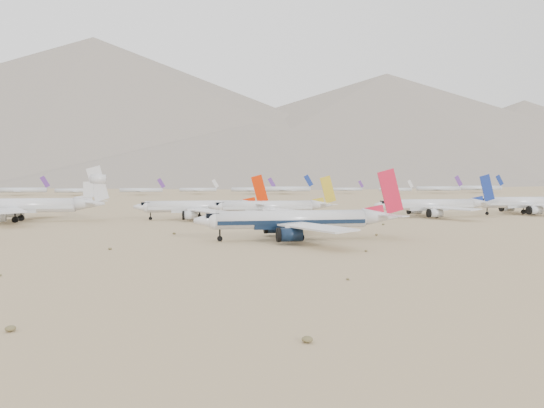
# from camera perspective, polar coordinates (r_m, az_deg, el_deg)

# --- Properties ---
(ground) EXTENTS (7000.00, 7000.00, 0.00)m
(ground) POSITION_cam_1_polar(r_m,az_deg,el_deg) (139.90, 2.03, -3.68)
(ground) COLOR #9A8259
(ground) RESTS_ON ground
(main_airliner) EXTENTS (52.07, 50.86, 18.38)m
(main_airliner) POSITION_cam_1_polar(r_m,az_deg,el_deg) (135.94, 3.06, -1.73)
(main_airliner) COLOR silver
(main_airliner) RESTS_ON ground
(row2_navy_widebody) EXTENTS (48.37, 47.30, 17.21)m
(row2_navy_widebody) POSITION_cam_1_polar(r_m,az_deg,el_deg) (219.87, 17.10, -0.12)
(row2_navy_widebody) COLOR silver
(row2_navy_widebody) RESTS_ON ground
(row2_gold_tail) EXTENTS (46.64, 45.61, 16.61)m
(row2_gold_tail) POSITION_cam_1_polar(r_m,az_deg,el_deg) (201.82, 0.06, -0.30)
(row2_gold_tail) COLOR silver
(row2_gold_tail) RESTS_ON ground
(row2_orange_tail) EXTENTS (47.56, 46.52, 16.96)m
(row2_orange_tail) POSITION_cam_1_polar(r_m,az_deg,el_deg) (201.04, -7.62, -0.31)
(row2_orange_tail) COLOR silver
(row2_orange_tail) RESTS_ON ground
(row2_white_trijet) EXTENTS (57.11, 55.81, 20.24)m
(row2_white_trijet) POSITION_cam_1_polar(r_m,az_deg,el_deg) (209.18, -25.27, -0.14)
(row2_white_trijet) COLOR silver
(row2_white_trijet) RESTS_ON ground
(row2_blue_far) EXTENTS (50.75, 49.62, 18.03)m
(row2_blue_far) POSITION_cam_1_polar(r_m,az_deg,el_deg) (251.19, 26.01, 0.13)
(row2_blue_far) COLOR silver
(row2_blue_far) RESTS_ON ground
(distant_storage_row) EXTENTS (575.78, 57.68, 15.73)m
(distant_storage_row) POSITION_cam_1_polar(r_m,az_deg,el_deg) (480.73, -3.37, 1.59)
(distant_storage_row) COLOR silver
(distant_storage_row) RESTS_ON ground
(mountain_range) EXTENTS (7354.00, 3024.00, 470.00)m
(mountain_range) POSITION_cam_1_polar(r_m,az_deg,el_deg) (1795.13, -6.84, 8.54)
(mountain_range) COLOR slate
(mountain_range) RESTS_ON ground
(foothills) EXTENTS (4637.50, 1395.00, 155.00)m
(foothills) POSITION_cam_1_polar(r_m,az_deg,el_deg) (1356.01, 14.27, 5.06)
(foothills) COLOR slate
(foothills) RESTS_ON ground
(desert_scrub) EXTENTS (261.14, 121.67, 0.63)m
(desert_scrub) POSITION_cam_1_polar(r_m,az_deg,el_deg) (107.00, 4.66, -5.59)
(desert_scrub) COLOR brown
(desert_scrub) RESTS_ON ground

